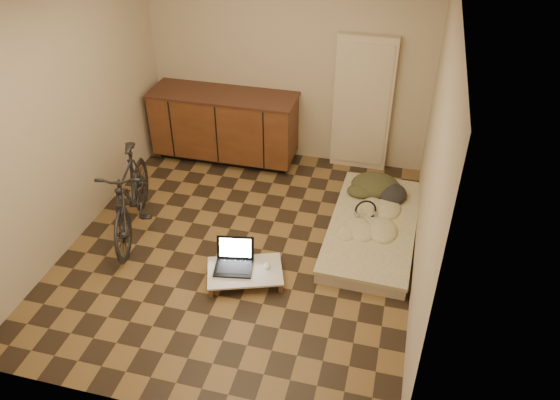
% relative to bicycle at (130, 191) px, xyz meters
% --- Properties ---
extents(room_shell, '(3.50, 4.00, 2.60)m').
position_rel_bicycle_xyz_m(room_shell, '(1.20, 0.01, 0.80)').
color(room_shell, brown).
rests_on(room_shell, ground).
extents(cabinets, '(1.84, 0.62, 0.91)m').
position_rel_bicycle_xyz_m(cabinets, '(0.45, 1.71, -0.04)').
color(cabinets, black).
rests_on(cabinets, ground).
extents(appliance_panel, '(0.70, 0.10, 1.70)m').
position_rel_bicycle_xyz_m(appliance_panel, '(2.15, 1.95, 0.35)').
color(appliance_panel, beige).
rests_on(appliance_panel, ground).
extents(bicycle, '(0.85, 1.62, 1.01)m').
position_rel_bicycle_xyz_m(bicycle, '(0.00, 0.00, 0.00)').
color(bicycle, black).
rests_on(bicycle, ground).
extents(futon, '(0.94, 1.88, 0.16)m').
position_rel_bicycle_xyz_m(futon, '(2.50, 0.55, -0.42)').
color(futon, '#BCAA96').
rests_on(futon, ground).
extents(clothing_pile, '(0.61, 0.51, 0.24)m').
position_rel_bicycle_xyz_m(clothing_pile, '(2.50, 1.17, -0.23)').
color(clothing_pile, '#393A22').
rests_on(clothing_pile, futon).
extents(headphones, '(0.32, 0.31, 0.17)m').
position_rel_bicycle_xyz_m(headphones, '(2.40, 0.64, -0.26)').
color(headphones, black).
rests_on(headphones, futon).
extents(lap_desk, '(0.83, 0.67, 0.12)m').
position_rel_bicycle_xyz_m(lap_desk, '(1.38, -0.46, -0.40)').
color(lap_desk, brown).
rests_on(lap_desk, ground).
extents(laptop, '(0.42, 0.38, 0.25)m').
position_rel_bicycle_xyz_m(laptop, '(1.26, -0.42, -0.33)').
color(laptop, black).
rests_on(laptop, lap_desk).
extents(mouse, '(0.08, 0.11, 0.03)m').
position_rel_bicycle_xyz_m(mouse, '(1.58, -0.36, -0.37)').
color(mouse, white).
rests_on(mouse, lap_desk).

